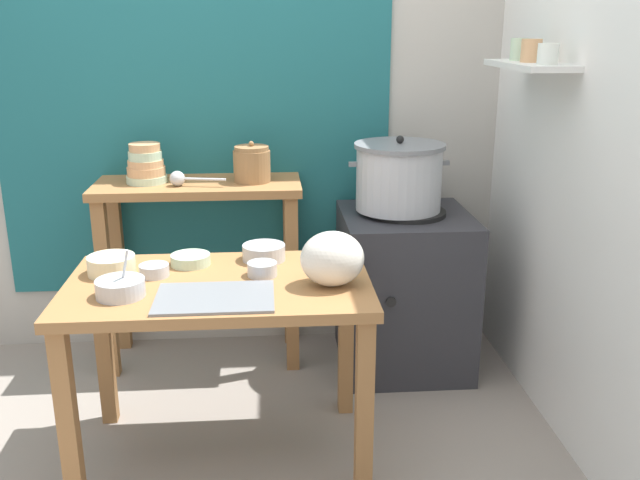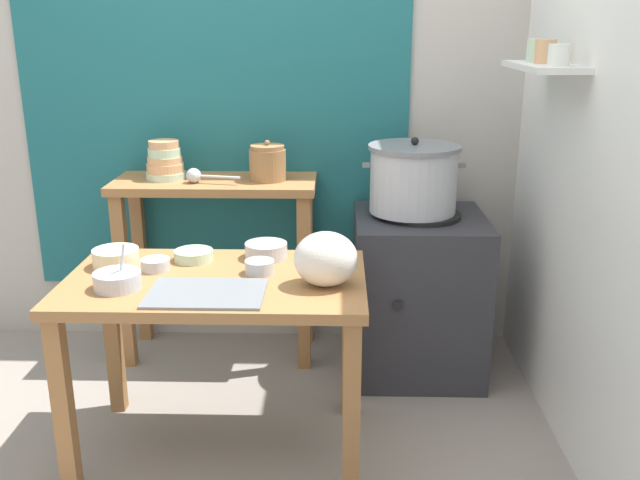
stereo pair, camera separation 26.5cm
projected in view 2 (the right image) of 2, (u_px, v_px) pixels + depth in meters
ground_plane at (222, 446)px, 2.77m from camera, size 9.00×9.00×0.00m
wall_back at (263, 88)px, 3.43m from camera, size 4.40×0.12×2.60m
wall_right at (596, 112)px, 2.54m from camera, size 0.30×3.20×2.60m
prep_table at (217, 305)px, 2.58m from camera, size 1.10×0.66×0.72m
back_shelf_table at (217, 224)px, 3.37m from camera, size 0.96×0.40×0.90m
stove_block at (418, 293)px, 3.31m from camera, size 0.60×0.61×0.78m
steamer_pot at (413, 178)px, 3.16m from camera, size 0.47×0.42×0.35m
clay_pot at (268, 163)px, 3.27m from camera, size 0.17×0.17×0.19m
bowl_stack_enamel at (165, 162)px, 3.30m from camera, size 0.19×0.19×0.18m
ladle at (196, 176)px, 3.22m from camera, size 0.26×0.08×0.07m
serving_tray at (206, 293)px, 2.39m from camera, size 0.40×0.28×0.01m
plastic_bag at (326, 259)px, 2.44m from camera, size 0.23×0.18×0.20m
prep_bowl_0 at (117, 280)px, 2.43m from camera, size 0.17×0.17×0.17m
prep_bowl_1 at (194, 255)px, 2.73m from camera, size 0.15×0.15×0.04m
prep_bowl_2 at (331, 251)px, 2.76m from camera, size 0.12×0.12×0.05m
prep_bowl_3 at (266, 250)px, 2.75m from camera, size 0.17×0.17×0.06m
prep_bowl_4 at (116, 257)px, 2.65m from camera, size 0.17×0.17×0.07m
prep_bowl_5 at (155, 264)px, 2.62m from camera, size 0.11×0.11×0.04m
prep_bowl_6 at (260, 266)px, 2.58m from camera, size 0.11×0.11×0.05m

